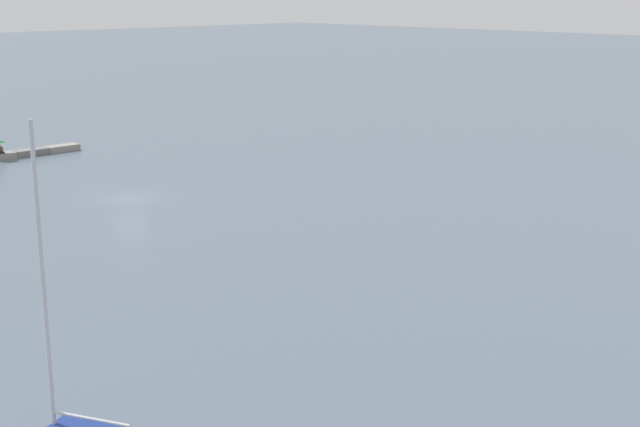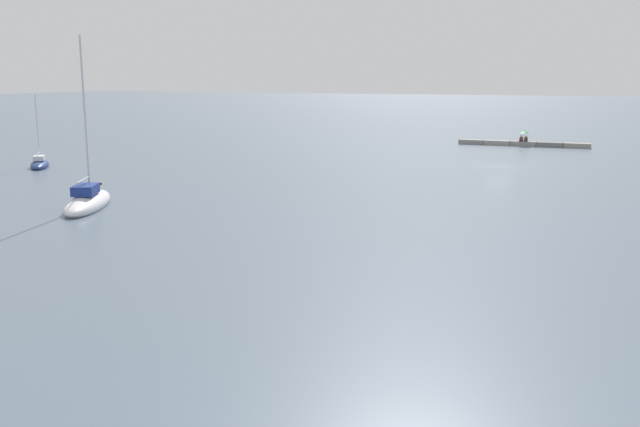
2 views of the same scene
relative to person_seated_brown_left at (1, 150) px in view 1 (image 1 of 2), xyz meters
The scene contains 2 objects.
ground_plane 21.08m from the person_seated_brown_left, 89.15° to the left, with size 500.00×500.00×0.00m, color slate.
person_seated_brown_left is the anchor object (origin of this frame).
Camera 1 is at (34.38, 54.78, 14.64)m, focal length 50.57 mm.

